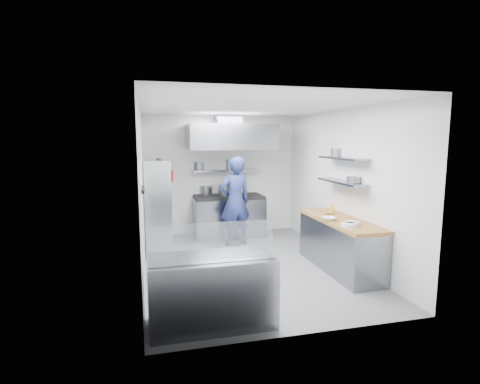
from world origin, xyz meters
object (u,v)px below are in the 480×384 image
object	(u,v)px
wire_rack	(158,206)
display_case	(212,291)
chef	(235,201)
gas_range	(229,217)

from	to	relation	value
wire_rack	display_case	distance (m)	3.34
chef	display_case	bearing A→B (deg)	61.29
chef	wire_rack	xyz separation A→B (m)	(-1.61, -0.08, -0.02)
chef	wire_rack	world-z (taller)	chef
gas_range	wire_rack	bearing A→B (deg)	-152.60
display_case	wire_rack	bearing A→B (deg)	99.25
gas_range	chef	distance (m)	0.91
gas_range	display_case	bearing A→B (deg)	-105.02
gas_range	display_case	xyz separation A→B (m)	(-1.10, -4.10, -0.03)
chef	wire_rack	bearing A→B (deg)	-7.98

